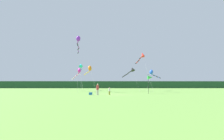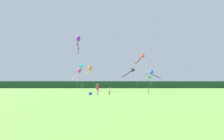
{
  "view_description": "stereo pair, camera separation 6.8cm",
  "coord_description": "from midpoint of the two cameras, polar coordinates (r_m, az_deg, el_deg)",
  "views": [
    {
      "loc": [
        -0.46,
        -25.95,
        1.68
      ],
      "look_at": [
        0.0,
        6.0,
        4.73
      ],
      "focal_mm": 24.35,
      "sensor_mm": 36.0,
      "label": 1
    },
    {
      "loc": [
        -0.4,
        -25.95,
        1.68
      ],
      "look_at": [
        0.0,
        6.0,
        4.73
      ],
      "focal_mm": 24.35,
      "sensor_mm": 36.0,
      "label": 2
    }
  ],
  "objects": [
    {
      "name": "person_child",
      "position": [
        24.89,
        -0.93,
        -7.73
      ],
      "size": [
        0.27,
        0.27,
        1.24
      ],
      "color": "olive",
      "rests_on": "ground"
    },
    {
      "name": "kite_cyan",
      "position": [
        42.88,
        -11.56,
        1.72
      ],
      "size": [
        1.79,
        7.82,
        7.76
      ],
      "color": "#B2B2B2",
      "rests_on": "ground"
    },
    {
      "name": "distant_treeline",
      "position": [
        70.95,
        -0.37,
        -5.53
      ],
      "size": [
        108.0,
        2.78,
        3.19
      ],
      "primitive_type": "cube",
      "color": "#1E4228",
      "rests_on": "ground"
    },
    {
      "name": "person_adult",
      "position": [
        24.47,
        -5.4,
        -7.03
      ],
      "size": [
        0.39,
        0.39,
        1.79
      ],
      "color": "silver",
      "rests_on": "ground"
    },
    {
      "name": "banner_flag_pole",
      "position": [
        29.21,
        14.14,
        -2.79
      ],
      "size": [
        0.9,
        0.7,
        3.65
      ],
      "color": "black",
      "rests_on": "ground"
    },
    {
      "name": "ground_plane",
      "position": [
        26.01,
        0.24,
        -9.16
      ],
      "size": [
        120.0,
        120.0,
        0.0
      ],
      "primitive_type": "plane",
      "color": "#6B9E42"
    },
    {
      "name": "kite_purple",
      "position": [
        35.81,
        -12.48,
        10.45
      ],
      "size": [
        2.03,
        8.83,
        12.46
      ],
      "color": "#B2B2B2",
      "rests_on": "ground"
    },
    {
      "name": "kite_orange",
      "position": [
        42.94,
        -8.35,
        0.45
      ],
      "size": [
        4.47,
        7.38,
        7.1
      ],
      "color": "#B2B2B2",
      "rests_on": "ground"
    },
    {
      "name": "kite_magenta",
      "position": [
        37.81,
        -12.44,
        -0.69
      ],
      "size": [
        4.82,
        8.49,
        5.74
      ],
      "color": "#B2B2B2",
      "rests_on": "ground"
    },
    {
      "name": "kite_black",
      "position": [
        37.59,
        7.39,
        0.02
      ],
      "size": [
        3.41,
        7.58,
        6.1
      ],
      "color": "#B2B2B2",
      "rests_on": "ground"
    },
    {
      "name": "kite_blue",
      "position": [
        42.57,
        14.84,
        -0.98
      ],
      "size": [
        5.58,
        5.83,
        5.82
      ],
      "color": "#B2B2B2",
      "rests_on": "ground"
    },
    {
      "name": "cooler_box",
      "position": [
        25.16,
        -7.98,
        -8.78
      ],
      "size": [
        0.52,
        0.41,
        0.4
      ],
      "primitive_type": "cube",
      "color": "#1959B2",
      "rests_on": "ground"
    },
    {
      "name": "kite_red",
      "position": [
        35.27,
        11.16,
        5.23
      ],
      "size": [
        2.09,
        8.44,
        9.06
      ],
      "color": "#B2B2B2",
      "rests_on": "ground"
    }
  ]
}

